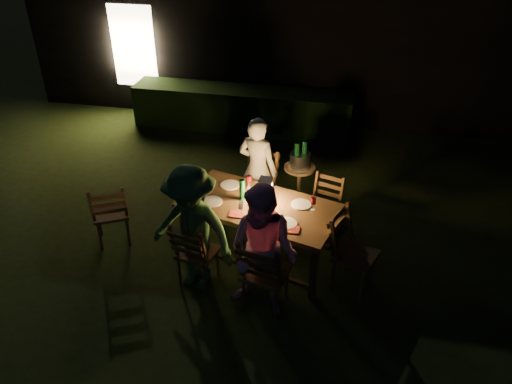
% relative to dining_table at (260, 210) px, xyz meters
% --- Properties ---
extents(garden_envelope, '(40.00, 40.00, 3.20)m').
position_rel_dining_table_xyz_m(garden_envelope, '(-0.63, 6.18, 0.85)').
color(garden_envelope, black).
rests_on(garden_envelope, ground).
extents(dining_table, '(2.12, 1.44, 0.81)m').
position_rel_dining_table_xyz_m(dining_table, '(0.00, 0.00, 0.00)').
color(dining_table, '#4C3319').
rests_on(dining_table, ground).
extents(chair_near_left, '(0.51, 0.53, 0.96)m').
position_rel_dining_table_xyz_m(chair_near_left, '(-0.64, -0.62, -0.44)').
color(chair_near_left, '#4C3319').
rests_on(chair_near_left, ground).
extents(chair_near_right, '(0.56, 0.59, 1.06)m').
position_rel_dining_table_xyz_m(chair_near_right, '(0.23, -0.86, -0.41)').
color(chair_near_right, '#4C3319').
rests_on(chair_near_right, ground).
extents(chair_far_left, '(0.59, 0.62, 1.04)m').
position_rel_dining_table_xyz_m(chair_far_left, '(-0.23, 0.86, -0.41)').
color(chair_far_left, '#4C3319').
rests_on(chair_far_left, ground).
extents(chair_far_right, '(0.51, 0.53, 0.91)m').
position_rel_dining_table_xyz_m(chair_far_right, '(0.73, 0.60, -0.45)').
color(chair_far_right, '#4C3319').
rests_on(chair_far_right, ground).
extents(chair_end, '(0.63, 0.61, 1.04)m').
position_rel_dining_table_xyz_m(chair_end, '(1.19, -0.32, -0.41)').
color(chair_end, '#4C3319').
rests_on(chair_end, ground).
extents(chair_spare, '(0.61, 0.63, 1.00)m').
position_rel_dining_table_xyz_m(chair_spare, '(-1.98, -0.10, -0.43)').
color(chair_spare, '#4C3319').
rests_on(chair_spare, ground).
extents(person_house_side, '(0.64, 0.50, 1.54)m').
position_rel_dining_table_xyz_m(person_house_side, '(-0.22, 0.91, 0.04)').
color(person_house_side, beige).
rests_on(person_house_side, ground).
extents(person_opp_right, '(0.92, 0.80, 1.62)m').
position_rel_dining_table_xyz_m(person_opp_right, '(0.22, -0.91, 0.08)').
color(person_opp_right, '#D391B3').
rests_on(person_opp_right, ground).
extents(person_opp_left, '(1.17, 0.86, 1.62)m').
position_rel_dining_table_xyz_m(person_opp_left, '(-0.65, -0.67, 0.08)').
color(person_opp_left, '#2E5A2D').
rests_on(person_opp_left, ground).
extents(lantern, '(0.16, 0.16, 0.35)m').
position_rel_dining_table_xyz_m(lantern, '(0.06, 0.04, 0.24)').
color(lantern, white).
rests_on(lantern, dining_table).
extents(plate_far_left, '(0.25, 0.25, 0.01)m').
position_rel_dining_table_xyz_m(plate_far_left, '(-0.47, 0.36, 0.09)').
color(plate_far_left, white).
rests_on(plate_far_left, dining_table).
extents(plate_near_left, '(0.25, 0.25, 0.01)m').
position_rel_dining_table_xyz_m(plate_near_left, '(-0.59, -0.07, 0.09)').
color(plate_near_left, white).
rests_on(plate_near_left, dining_table).
extents(plate_far_right, '(0.25, 0.25, 0.01)m').
position_rel_dining_table_xyz_m(plate_far_right, '(0.49, 0.09, 0.09)').
color(plate_far_right, white).
rests_on(plate_far_right, dining_table).
extents(plate_near_right, '(0.25, 0.25, 0.01)m').
position_rel_dining_table_xyz_m(plate_near_right, '(0.38, -0.33, 0.09)').
color(plate_near_right, white).
rests_on(plate_near_right, dining_table).
extents(wineglass_a, '(0.06, 0.06, 0.18)m').
position_rel_dining_table_xyz_m(wineglass_a, '(-0.22, 0.35, 0.17)').
color(wineglass_a, '#59070F').
rests_on(wineglass_a, dining_table).
extents(wineglass_b, '(0.06, 0.06, 0.18)m').
position_rel_dining_table_xyz_m(wineglass_b, '(-0.73, 0.07, 0.17)').
color(wineglass_b, '#59070F').
rests_on(wineglass_b, dining_table).
extents(wineglass_c, '(0.06, 0.06, 0.18)m').
position_rel_dining_table_xyz_m(wineglass_c, '(0.22, -0.35, 0.17)').
color(wineglass_c, '#59070F').
rests_on(wineglass_c, dining_table).
extents(wineglass_d, '(0.06, 0.06, 0.18)m').
position_rel_dining_table_xyz_m(wineglass_d, '(0.65, 0.01, 0.17)').
color(wineglass_d, '#59070F').
rests_on(wineglass_d, dining_table).
extents(wineglass_e, '(0.06, 0.06, 0.18)m').
position_rel_dining_table_xyz_m(wineglass_e, '(-0.18, -0.26, 0.17)').
color(wineglass_e, silver).
rests_on(wineglass_e, dining_table).
extents(bottle_table, '(0.07, 0.07, 0.28)m').
position_rel_dining_table_xyz_m(bottle_table, '(-0.24, 0.07, 0.22)').
color(bottle_table, '#0F471E').
rests_on(bottle_table, dining_table).
extents(napkin_left, '(0.18, 0.14, 0.01)m').
position_rel_dining_table_xyz_m(napkin_left, '(-0.23, -0.27, 0.09)').
color(napkin_left, red).
rests_on(napkin_left, dining_table).
extents(napkin_right, '(0.18, 0.14, 0.01)m').
position_rel_dining_table_xyz_m(napkin_right, '(0.45, -0.43, 0.09)').
color(napkin_right, red).
rests_on(napkin_right, dining_table).
extents(phone, '(0.14, 0.07, 0.01)m').
position_rel_dining_table_xyz_m(phone, '(-0.68, -0.13, 0.08)').
color(phone, black).
rests_on(phone, dining_table).
extents(side_table, '(0.46, 0.46, 0.62)m').
position_rel_dining_table_xyz_m(side_table, '(0.32, 1.37, -0.18)').
color(side_table, olive).
rests_on(side_table, ground).
extents(ice_bucket, '(0.30, 0.30, 0.22)m').
position_rel_dining_table_xyz_m(ice_bucket, '(0.32, 1.37, 0.00)').
color(ice_bucket, '#A5A8AD').
rests_on(ice_bucket, side_table).
extents(bottle_bucket_a, '(0.07, 0.07, 0.32)m').
position_rel_dining_table_xyz_m(bottle_bucket_a, '(0.27, 1.33, 0.05)').
color(bottle_bucket_a, '#0F471E').
rests_on(bottle_bucket_a, side_table).
extents(bottle_bucket_b, '(0.07, 0.07, 0.32)m').
position_rel_dining_table_xyz_m(bottle_bucket_b, '(0.37, 1.41, 0.05)').
color(bottle_bucket_b, '#0F471E').
rests_on(bottle_bucket_b, side_table).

